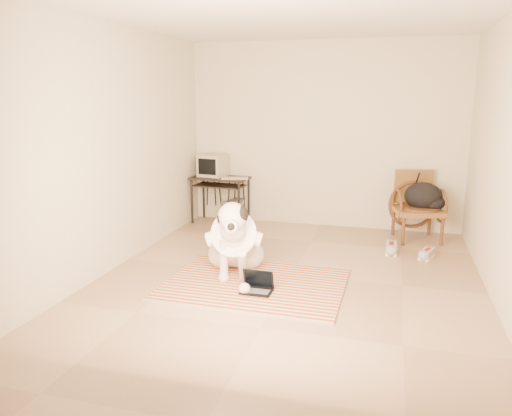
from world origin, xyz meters
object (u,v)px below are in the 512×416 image
at_px(laptop, 257,286).
at_px(backpack, 425,197).
at_px(dog, 235,241).
at_px(computer_desk, 220,184).
at_px(crt_monitor, 213,165).
at_px(rattan_chair, 417,206).
at_px(pc_tower, 234,211).

bearing_deg(laptop, backpack, 55.00).
relative_size(dog, computer_desk, 1.39).
xyz_separation_m(crt_monitor, backpack, (3.11, -0.24, -0.28)).
bearing_deg(dog, rattan_chair, 45.27).
bearing_deg(pc_tower, laptop, -67.38).
xyz_separation_m(computer_desk, crt_monitor, (-0.14, 0.07, 0.27)).
bearing_deg(dog, pc_tower, 108.28).
bearing_deg(rattan_chair, backpack, -18.53).
bearing_deg(pc_tower, computer_desk, -164.10).
relative_size(laptop, rattan_chair, 0.34).
height_order(pc_tower, rattan_chair, rattan_chair).
bearing_deg(rattan_chair, dog, -134.73).
xyz_separation_m(dog, pc_tower, (-0.72, 2.17, -0.20)).
height_order(laptop, computer_desk, computer_desk).
relative_size(crt_monitor, rattan_chair, 0.46).
distance_m(pc_tower, rattan_chair, 2.70).
height_order(laptop, rattan_chair, rattan_chair).
bearing_deg(computer_desk, crt_monitor, 152.46).
distance_m(dog, laptop, 0.66).
bearing_deg(pc_tower, rattan_chair, -4.23).
height_order(crt_monitor, pc_tower, crt_monitor).
height_order(dog, laptop, dog).
height_order(rattan_chair, backpack, rattan_chair).
xyz_separation_m(pc_tower, backpack, (2.77, -0.23, 0.42)).
height_order(computer_desk, rattan_chair, rattan_chair).
relative_size(crt_monitor, backpack, 0.81).
bearing_deg(computer_desk, rattan_chair, -2.79).
xyz_separation_m(crt_monitor, rattan_chair, (3.01, -0.21, -0.41)).
relative_size(dog, pc_tower, 3.05).
relative_size(laptop, backpack, 0.59).
distance_m(crt_monitor, rattan_chair, 3.05).
distance_m(dog, backpack, 2.83).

